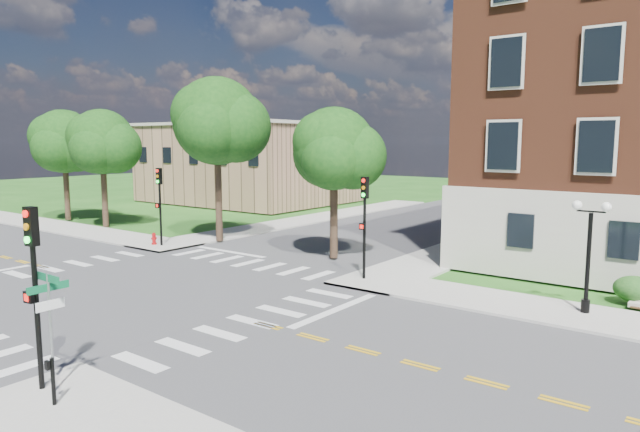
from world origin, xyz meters
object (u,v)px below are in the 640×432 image
Objects in this scene: push_button_post at (52,379)px; fire_hydrant at (154,239)px; traffic_signal_se at (34,274)px; twin_lamp_west at (589,250)px; street_sign_pole at (50,309)px; traffic_signal_nw at (160,196)px; traffic_signal_ne at (364,214)px.

push_button_post is 22.23m from fire_hydrant.
fire_hydrant is at bearing 135.39° from traffic_signal_se.
twin_lamp_west reaches higher than street_sign_pole.
street_sign_pole reaches higher than push_button_post.
twin_lamp_west is 1.36× the size of street_sign_pole.
traffic_signal_nw is at bearing -178.07° from twin_lamp_west.
street_sign_pole is at bearing -121.11° from twin_lamp_west.
push_button_post is (15.64, -15.25, -2.39)m from traffic_signal_nw.
traffic_signal_nw reaches higher than street_sign_pole.
traffic_signal_ne is at bearing 1.13° from traffic_signal_nw.
twin_lamp_west is 3.53× the size of push_button_post.
street_sign_pole is (0.40, 0.15, -0.88)m from traffic_signal_se.
street_sign_pole is 21.45m from fire_hydrant.
push_button_post is at bearing -86.61° from traffic_signal_ne.
traffic_signal_se is at bearing -159.58° from street_sign_pole.
traffic_signal_se is 1.00× the size of traffic_signal_ne.
traffic_signal_se is 6.40× the size of fire_hydrant.
fire_hydrant is at bearing 136.96° from push_button_post.
fire_hydrant is at bearing -178.60° from traffic_signal_ne.
traffic_signal_ne is 1.00× the size of traffic_signal_nw.
twin_lamp_west is 18.34m from push_button_post.
twin_lamp_west is at bearing 58.08° from traffic_signal_se.
traffic_signal_ne is 6.40× the size of fire_hydrant.
fire_hydrant is (-15.48, 14.73, -1.84)m from street_sign_pole.
traffic_signal_ne is 9.62m from twin_lamp_west.
traffic_signal_se is 2.67m from push_button_post.
traffic_signal_ne is 4.00× the size of push_button_post.
traffic_signal_se is 1.55× the size of street_sign_pole.
street_sign_pole is at bearing 20.42° from traffic_signal_se.
traffic_signal_nw reaches higher than push_button_post.
push_button_post is at bearing -44.28° from traffic_signal_nw.
fire_hydrant is at bearing -172.01° from traffic_signal_nw.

